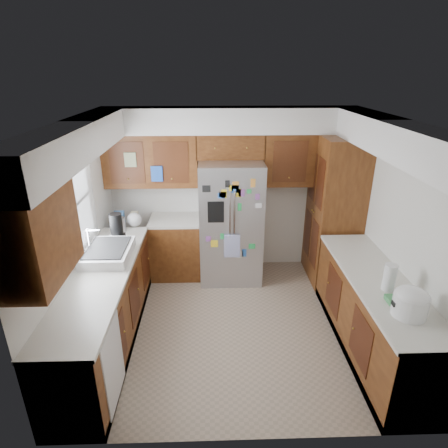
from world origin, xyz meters
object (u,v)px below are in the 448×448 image
(rice_cooker, at_px, (411,302))
(fridge, at_px, (231,222))
(paper_towel, at_px, (390,277))
(pantry, at_px, (334,211))

(rice_cooker, bearing_deg, fridge, 122.94)
(fridge, height_order, rice_cooker, fridge)
(fridge, relative_size, paper_towel, 6.40)
(fridge, bearing_deg, rice_cooker, -57.06)
(fridge, relative_size, rice_cooker, 5.67)
(pantry, height_order, rice_cooker, pantry)
(paper_towel, bearing_deg, pantry, 89.85)
(pantry, bearing_deg, fridge, 177.94)
(fridge, distance_m, rice_cooker, 2.76)
(pantry, height_order, fridge, pantry)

